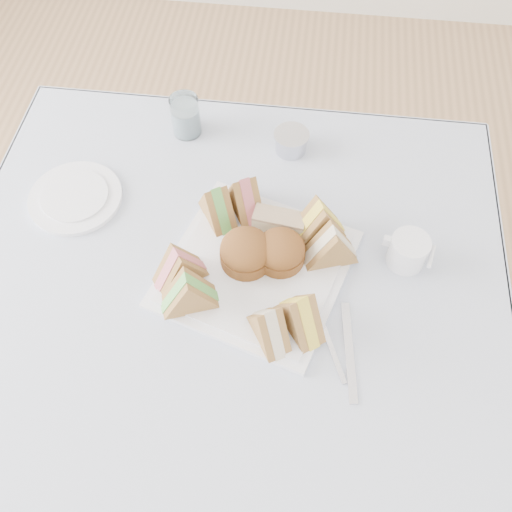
# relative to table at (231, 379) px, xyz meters

# --- Properties ---
(floor) EXTENTS (4.00, 4.00, 0.00)m
(floor) POSITION_rel_table_xyz_m (0.00, 0.00, -0.37)
(floor) COLOR #9E7751
(floor) RESTS_ON ground
(table) EXTENTS (0.90, 0.90, 0.74)m
(table) POSITION_rel_table_xyz_m (0.00, 0.00, 0.00)
(table) COLOR brown
(table) RESTS_ON floor
(tablecloth) EXTENTS (1.02, 1.02, 0.01)m
(tablecloth) POSITION_rel_table_xyz_m (0.00, 0.00, 0.37)
(tablecloth) COLOR silver
(tablecloth) RESTS_ON table
(serving_plate) EXTENTS (0.39, 0.39, 0.01)m
(serving_plate) POSITION_rel_table_xyz_m (0.05, 0.07, 0.38)
(serving_plate) COLOR white
(serving_plate) RESTS_ON tablecloth
(sandwich_fl_a) EXTENTS (0.10, 0.09, 0.09)m
(sandwich_fl_a) POSITION_rel_table_xyz_m (-0.08, 0.03, 0.43)
(sandwich_fl_a) COLOR #A27247
(sandwich_fl_a) RESTS_ON serving_plate
(sandwich_fl_b) EXTENTS (0.11, 0.08, 0.09)m
(sandwich_fl_b) POSITION_rel_table_xyz_m (-0.06, -0.01, 0.43)
(sandwich_fl_b) COLOR #A27247
(sandwich_fl_b) RESTS_ON serving_plate
(sandwich_fr_a) EXTENTS (0.10, 0.11, 0.09)m
(sandwich_fr_a) POSITION_rel_table_xyz_m (0.14, -0.03, 0.43)
(sandwich_fr_a) COLOR #A27247
(sandwich_fr_a) RESTS_ON serving_plate
(sandwich_fr_b) EXTENTS (0.09, 0.10, 0.08)m
(sandwich_fr_b) POSITION_rel_table_xyz_m (0.09, -0.06, 0.43)
(sandwich_fr_b) COLOR #A27247
(sandwich_fr_b) RESTS_ON serving_plate
(sandwich_bl_a) EXTENTS (0.09, 0.11, 0.09)m
(sandwich_bl_a) POSITION_rel_table_xyz_m (-0.04, 0.18, 0.43)
(sandwich_bl_a) COLOR #A27247
(sandwich_bl_a) RESTS_ON serving_plate
(sandwich_bl_b) EXTENTS (0.09, 0.11, 0.09)m
(sandwich_bl_b) POSITION_rel_table_xyz_m (0.01, 0.20, 0.43)
(sandwich_bl_b) COLOR #A27247
(sandwich_bl_b) RESTS_ON serving_plate
(sandwich_br_a) EXTENTS (0.11, 0.08, 0.09)m
(sandwich_br_a) POSITION_rel_table_xyz_m (0.18, 0.11, 0.43)
(sandwich_br_a) COLOR #A27247
(sandwich_br_a) RESTS_ON serving_plate
(sandwich_br_b) EXTENTS (0.12, 0.09, 0.09)m
(sandwich_br_b) POSITION_rel_table_xyz_m (0.16, 0.16, 0.43)
(sandwich_br_b) COLOR #A27247
(sandwich_br_b) RESTS_ON serving_plate
(scone_left) EXTENTS (0.12, 0.12, 0.06)m
(scone_left) POSITION_rel_table_xyz_m (0.03, 0.08, 0.42)
(scone_left) COLOR brown
(scone_left) RESTS_ON serving_plate
(scone_right) EXTENTS (0.11, 0.11, 0.06)m
(scone_right) POSITION_rel_table_xyz_m (0.09, 0.09, 0.42)
(scone_right) COLOR brown
(scone_right) RESTS_ON serving_plate
(pastry_slice) EXTENTS (0.10, 0.05, 0.05)m
(pastry_slice) POSITION_rel_table_xyz_m (0.08, 0.16, 0.41)
(pastry_slice) COLOR #BAB38A
(pastry_slice) RESTS_ON serving_plate
(side_plate) EXTENTS (0.20, 0.20, 0.01)m
(side_plate) POSITION_rel_table_xyz_m (-0.33, 0.20, 0.38)
(side_plate) COLOR white
(side_plate) RESTS_ON tablecloth
(water_glass) EXTENTS (0.08, 0.08, 0.09)m
(water_glass) POSITION_rel_table_xyz_m (-0.14, 0.41, 0.42)
(water_glass) COLOR white
(water_glass) RESTS_ON tablecloth
(tea_strainer) EXTENTS (0.10, 0.10, 0.04)m
(tea_strainer) POSITION_rel_table_xyz_m (0.09, 0.38, 0.40)
(tea_strainer) COLOR #B7B7C2
(tea_strainer) RESTS_ON tablecloth
(knife) EXTENTS (0.03, 0.18, 0.00)m
(knife) POSITION_rel_table_xyz_m (0.23, -0.07, 0.38)
(knife) COLOR #B7B7C2
(knife) RESTS_ON tablecloth
(fork) EXTENTS (0.07, 0.15, 0.00)m
(fork) POSITION_rel_table_xyz_m (0.19, -0.05, 0.38)
(fork) COLOR #B7B7C2
(fork) RESTS_ON tablecloth
(creamer_jug) EXTENTS (0.09, 0.09, 0.06)m
(creamer_jug) POSITION_rel_table_xyz_m (0.32, 0.13, 0.41)
(creamer_jug) COLOR white
(creamer_jug) RESTS_ON tablecloth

